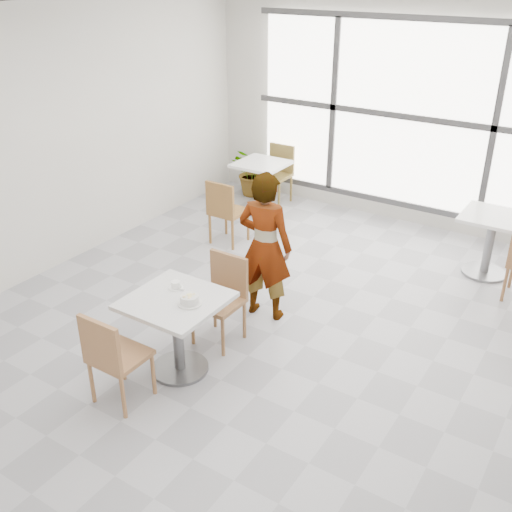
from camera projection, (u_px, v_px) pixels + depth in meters
The scene contains 16 objects.
floor at pixel (272, 334), 5.96m from camera, with size 7.00×7.00×0.00m, color #9E9EA5.
ceiling at pixel (277, 12), 4.62m from camera, with size 7.00×7.00×0.00m, color white.
wall_back at pixel (411, 116), 7.92m from camera, with size 6.00×6.00×0.00m, color silver.
wall_left at pixel (49, 143), 6.75m from camera, with size 7.00×7.00×0.00m, color silver.
window at pixel (409, 117), 7.87m from camera, with size 4.60×0.07×2.52m.
main_table at pixel (177, 321), 5.21m from camera, with size 0.80×0.80×0.75m.
chair_near at pixel (112, 354), 4.81m from camera, with size 0.42×0.42×0.87m.
chair_far at pixel (223, 293), 5.70m from camera, with size 0.42×0.42×0.87m.
oatmeal_bowl at pixel (190, 299), 5.02m from camera, with size 0.21×0.21×0.09m.
coffee_cup at pixel (176, 285), 5.26m from camera, with size 0.16×0.13×0.07m.
person at pixel (265, 246), 5.96m from camera, with size 0.57×0.38×1.57m, color black.
bg_table_left at pixel (261, 180), 8.65m from camera, with size 0.70×0.70×0.75m.
bg_table_right at pixel (491, 236), 6.90m from camera, with size 0.70×0.70×0.75m.
bg_chair_left_near at pixel (225, 208), 7.63m from camera, with size 0.42×0.42×0.87m.
bg_chair_left_far at pixel (278, 170), 9.03m from camera, with size 0.42×0.42×0.87m.
plant_left at pixel (255, 172), 9.31m from camera, with size 0.68×0.59×0.75m, color #58843C.
Camera 1 is at (2.57, -4.27, 3.36)m, focal length 41.72 mm.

